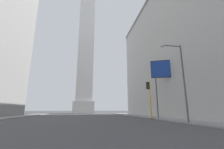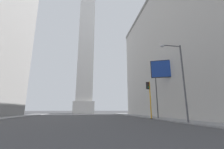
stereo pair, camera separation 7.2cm
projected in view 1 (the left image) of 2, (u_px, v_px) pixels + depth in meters
The scene contains 6 objects.
sidewalk_right at pixel (170, 119), 24.68m from camera, with size 5.00×73.97×0.15m, color gray.
building_right at pixel (215, 52), 34.56m from camera, with size 29.28×47.84×29.22m.
obelisk at pixel (86, 41), 67.28m from camera, with size 8.20×8.20×65.43m.
traffic_light_mid_right at pixel (149, 94), 26.09m from camera, with size 0.77×0.50×6.41m.
street_lamp at pixel (180, 74), 17.93m from camera, with size 2.85×0.36×9.44m.
billboard_sign at pixel (164, 71), 26.74m from camera, with size 4.08×1.91×10.31m.
Camera 1 is at (0.72, -1.49, 1.56)m, focal length 24.00 mm.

